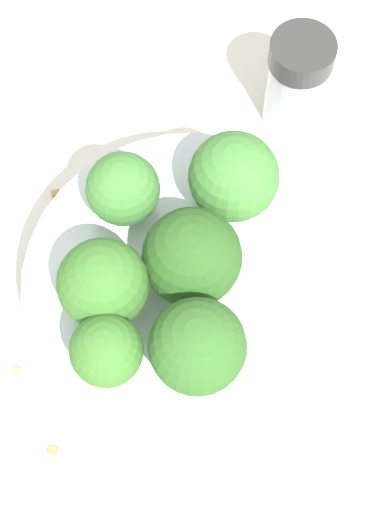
# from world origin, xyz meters

# --- Properties ---
(ground_plane) EXTENTS (3.00, 3.00, 0.00)m
(ground_plane) POSITION_xyz_m (0.00, 0.00, 0.00)
(ground_plane) COLOR silver
(bowl) EXTENTS (0.19, 0.19, 0.05)m
(bowl) POSITION_xyz_m (0.00, 0.00, 0.03)
(bowl) COLOR silver
(bowl) RESTS_ON ground_plane
(broccoli_floret_0) EXTENTS (0.05, 0.05, 0.06)m
(broccoli_floret_0) POSITION_xyz_m (-0.00, -0.00, 0.08)
(broccoli_floret_0) COLOR #7A9E5B
(broccoli_floret_0) RESTS_ON bowl
(broccoli_floret_1) EXTENTS (0.05, 0.05, 0.06)m
(broccoli_floret_1) POSITION_xyz_m (0.03, 0.03, 0.09)
(broccoli_floret_1) COLOR #84AD66
(broccoli_floret_1) RESTS_ON bowl
(broccoli_floret_2) EXTENTS (0.05, 0.05, 0.05)m
(broccoli_floret_2) POSITION_xyz_m (0.00, -0.05, 0.08)
(broccoli_floret_2) COLOR #84AD66
(broccoli_floret_2) RESTS_ON bowl
(broccoli_floret_3) EXTENTS (0.05, 0.05, 0.06)m
(broccoli_floret_3) POSITION_xyz_m (-0.02, 0.05, 0.09)
(broccoli_floret_3) COLOR #8EB770
(broccoli_floret_3) RESTS_ON bowl
(broccoli_floret_4) EXTENTS (0.04, 0.04, 0.05)m
(broccoli_floret_4) POSITION_xyz_m (0.05, -0.02, 0.08)
(broccoli_floret_4) COLOR #84AD66
(broccoli_floret_4) RESTS_ON bowl
(broccoli_floret_5) EXTENTS (0.04, 0.04, 0.05)m
(broccoli_floret_5) POSITION_xyz_m (0.02, 0.06, 0.09)
(broccoli_floret_5) COLOR #8EB770
(broccoli_floret_5) RESTS_ON bowl
(pepper_shaker) EXTENTS (0.04, 0.04, 0.08)m
(pepper_shaker) POSITION_xyz_m (-0.00, -0.16, 0.04)
(pepper_shaker) COLOR #B2B7BC
(pepper_shaker) RESTS_ON ground_plane
(almond_crumb_1) EXTENTS (0.01, 0.00, 0.01)m
(almond_crumb_1) POSITION_xyz_m (0.08, 0.08, 0.00)
(almond_crumb_1) COLOR tan
(almond_crumb_1) RESTS_ON ground_plane
(almond_crumb_2) EXTENTS (0.01, 0.01, 0.01)m
(almond_crumb_2) POSITION_xyz_m (0.04, 0.11, 0.00)
(almond_crumb_2) COLOR olive
(almond_crumb_2) RESTS_ON ground_plane
(almond_crumb_3) EXTENTS (0.01, 0.01, 0.01)m
(almond_crumb_3) POSITION_xyz_m (0.11, -0.04, 0.00)
(almond_crumb_3) COLOR #AD7F4C
(almond_crumb_3) RESTS_ON ground_plane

